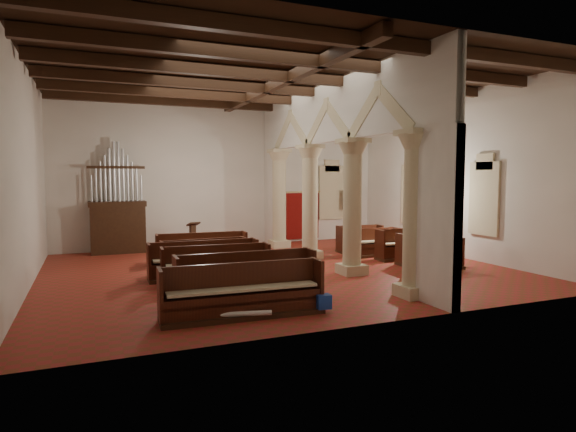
{
  "coord_description": "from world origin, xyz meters",
  "views": [
    {
      "loc": [
        -5.48,
        -14.05,
        2.95
      ],
      "look_at": [
        0.54,
        0.5,
        1.65
      ],
      "focal_mm": 30.0,
      "sensor_mm": 36.0,
      "label": 1
    }
  ],
  "objects_px": {
    "nave_pew_0": "(243,299)",
    "aisle_pew_0": "(435,259)",
    "pipe_organ": "(118,218)",
    "lectern": "(193,238)",
    "processional_banner": "(349,222)"
  },
  "relations": [
    {
      "from": "aisle_pew_0",
      "to": "lectern",
      "type": "bearing_deg",
      "value": 133.5
    },
    {
      "from": "nave_pew_0",
      "to": "aisle_pew_0",
      "type": "relative_size",
      "value": 1.85
    },
    {
      "from": "processional_banner",
      "to": "aisle_pew_0",
      "type": "relative_size",
      "value": 1.33
    },
    {
      "from": "pipe_organ",
      "to": "lectern",
      "type": "bearing_deg",
      "value": -7.02
    },
    {
      "from": "nave_pew_0",
      "to": "aisle_pew_0",
      "type": "xyz_separation_m",
      "value": [
        7.15,
        2.61,
        -0.03
      ]
    },
    {
      "from": "processional_banner",
      "to": "pipe_organ",
      "type": "bearing_deg",
      "value": -161.33
    },
    {
      "from": "nave_pew_0",
      "to": "aisle_pew_0",
      "type": "height_order",
      "value": "nave_pew_0"
    },
    {
      "from": "lectern",
      "to": "processional_banner",
      "type": "bearing_deg",
      "value": -13.65
    },
    {
      "from": "pipe_organ",
      "to": "lectern",
      "type": "xyz_separation_m",
      "value": [
        2.81,
        -0.35,
        -0.9
      ]
    },
    {
      "from": "pipe_organ",
      "to": "nave_pew_0",
      "type": "height_order",
      "value": "pipe_organ"
    },
    {
      "from": "nave_pew_0",
      "to": "processional_banner",
      "type": "bearing_deg",
      "value": 52.99
    },
    {
      "from": "processional_banner",
      "to": "aisle_pew_0",
      "type": "xyz_separation_m",
      "value": [
        -1.09,
        -7.4,
        -0.47
      ]
    },
    {
      "from": "pipe_organ",
      "to": "lectern",
      "type": "distance_m",
      "value": 2.97
    },
    {
      "from": "processional_banner",
      "to": "aisle_pew_0",
      "type": "height_order",
      "value": "processional_banner"
    },
    {
      "from": "nave_pew_0",
      "to": "aisle_pew_0",
      "type": "bearing_deg",
      "value": 22.49
    }
  ]
}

